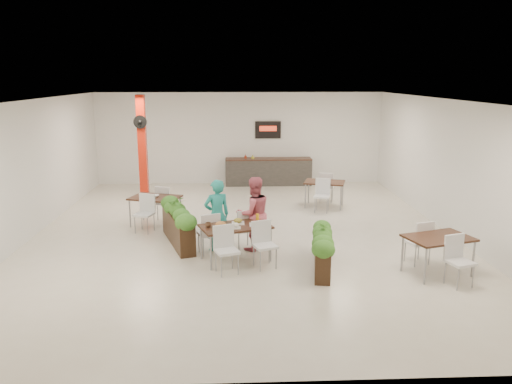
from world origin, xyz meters
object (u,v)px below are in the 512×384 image
side_table_a (155,201)px  side_table_b (324,186)px  diner_woman (254,214)px  side_table_c (438,243)px  service_counter (268,171)px  main_table (235,231)px  diner_man (217,215)px  planter_left (178,221)px  planter_right (322,245)px  red_column (142,146)px

side_table_a → side_table_b: (4.64, 1.69, -0.01)m
diner_woman → side_table_c: size_ratio=0.98×
service_counter → main_table: bearing=-99.1°
side_table_a → side_table_b: size_ratio=1.00×
side_table_b → diner_man: bearing=-113.0°
service_counter → side_table_a: 5.77m
diner_woman → service_counter: bearing=-116.5°
planter_left → service_counter: bearing=68.3°
planter_right → side_table_b: (0.90, 4.81, 0.14)m
diner_woman → main_table: bearing=38.4°
side_table_a → red_column: bearing=123.4°
diner_woman → side_table_a: bearing=-58.4°
planter_right → side_table_a: planter_right is taller
diner_man → side_table_a: (-1.63, 1.94, -0.16)m
main_table → planter_left: (-1.30, 1.13, -0.10)m
diner_woman → side_table_b: (2.21, 3.62, -0.19)m
red_column → service_counter: red_column is taller
diner_man → planter_right: 2.44m
diner_woman → planter_right: size_ratio=0.91×
red_column → service_counter: bearing=25.0°
side_table_b → planter_left: bearing=-124.5°
red_column → diner_man: bearing=-63.6°
diner_woman → side_table_c: (3.47, -1.56, -0.19)m
red_column → side_table_a: size_ratio=1.92×
side_table_a → side_table_c: size_ratio=1.00×
planter_left → side_table_c: size_ratio=1.22×
service_counter → diner_man: (-1.58, -6.73, 0.30)m
red_column → service_counter: (4.00, 1.86, -1.15)m
planter_right → side_table_b: bearing=79.4°
red_column → main_table: (2.81, -5.52, -1.01)m
main_table → diner_woman: diner_woman is taller
service_counter → side_table_b: 3.42m
planter_right → side_table_a: 4.88m
planter_right → side_table_c: 2.20m
side_table_c → red_column: bearing=118.9°
diner_man → side_table_b: diner_man is taller
red_column → main_table: red_column is taller
service_counter → planter_right: size_ratio=1.66×
service_counter → diner_woman: 6.78m
service_counter → planter_right: (0.53, -7.92, -0.00)m
planter_right → side_table_c: size_ratio=1.08×
red_column → diner_woman: (3.22, -4.86, -0.83)m
red_column → diner_woman: red_column is taller
diner_man → diner_woman: 0.80m
service_counter → diner_man: size_ratio=1.89×
main_table → side_table_a: 3.29m
main_table → planter_left: 1.73m
diner_man → planter_right: (2.11, -1.19, -0.30)m
red_column → side_table_c: (6.69, -6.42, -1.02)m
service_counter → diner_woman: service_counter is taller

